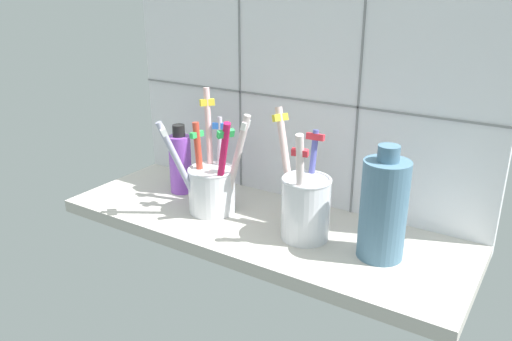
{
  "coord_description": "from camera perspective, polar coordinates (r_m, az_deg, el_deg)",
  "views": [
    {
      "loc": [
        37.74,
        -59.68,
        36.82
      ],
      "look_at": [
        0.0,
        -0.68,
        10.64
      ],
      "focal_mm": 35.52,
      "sensor_mm": 36.0,
      "label": 1
    }
  ],
  "objects": [
    {
      "name": "soap_bottle",
      "position": [
        0.89,
        -8.52,
        0.91
      ],
      "size": [
        3.83,
        3.83,
        12.12
      ],
      "color": "purple",
      "rests_on": "counter_slab"
    },
    {
      "name": "ceramic_vase",
      "position": [
        0.68,
        14.09,
        -4.23
      ],
      "size": [
        6.15,
        6.15,
        15.66
      ],
      "color": "slate",
      "rests_on": "counter_slab"
    },
    {
      "name": "toothbrush_cup_left",
      "position": [
        0.81,
        -5.01,
        -1.44
      ],
      "size": [
        12.32,
        11.13,
        19.32
      ],
      "color": "white",
      "rests_on": "counter_slab"
    },
    {
      "name": "toothbrush_cup_right",
      "position": [
        0.72,
        5.51,
        -3.75
      ],
      "size": [
        10.63,
        8.41,
        18.09
      ],
      "color": "silver",
      "rests_on": "counter_slab"
    },
    {
      "name": "counter_slab",
      "position": [
        0.79,
        0.27,
        -6.4
      ],
      "size": [
        64.0,
        22.0,
        2.0
      ],
      "primitive_type": "cube",
      "color": "#BCB7AD",
      "rests_on": "ground"
    },
    {
      "name": "tile_wall_back",
      "position": [
        0.82,
        4.84,
        10.4
      ],
      "size": [
        64.0,
        2.2,
        45.0
      ],
      "color": "white",
      "rests_on": "ground"
    }
  ]
}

